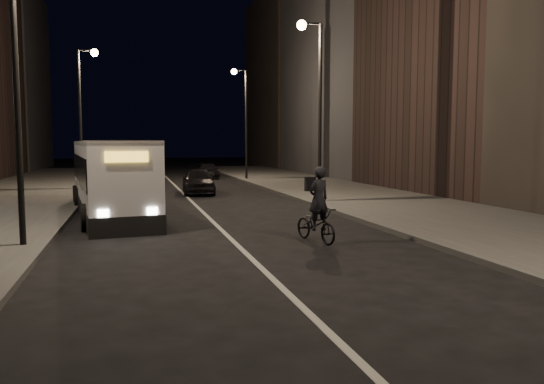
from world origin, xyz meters
TOP-DOWN VIEW (x-y plane):
  - ground at (0.00, 0.00)m, footprint 180.00×180.00m
  - sidewalk_right at (8.50, 14.00)m, footprint 7.00×70.00m
  - building_row_right at (16.00, 27.50)m, footprint 8.00×61.00m
  - streetlight_right_mid at (5.33, 12.00)m, footprint 1.20×0.44m
  - streetlight_right_far at (5.33, 28.00)m, footprint 1.20×0.44m
  - streetlight_left_near at (-5.33, 4.00)m, footprint 1.20×0.44m
  - streetlight_left_far at (-5.33, 22.00)m, footprint 1.20×0.44m
  - city_bus at (-3.60, 10.64)m, footprint 3.60×10.94m
  - cyclist_on_bicycle at (2.28, 3.13)m, footprint 1.10×1.99m
  - car_near at (0.80, 18.48)m, footprint 2.02×4.36m
  - car_mid at (-2.24, 22.14)m, footprint 1.57×4.39m
  - car_far at (3.14, 31.18)m, footprint 1.85×4.08m

SIDE VIEW (x-z plane):
  - ground at x=0.00m, z-range 0.00..0.00m
  - sidewalk_right at x=8.50m, z-range 0.00..0.16m
  - car_far at x=3.14m, z-range 0.00..1.16m
  - car_mid at x=-2.24m, z-range 0.00..1.44m
  - cyclist_on_bicycle at x=2.28m, z-range -0.36..1.81m
  - car_near at x=0.80m, z-range 0.00..1.45m
  - city_bus at x=-3.60m, z-range 0.13..3.03m
  - streetlight_right_mid at x=5.33m, z-range 1.30..9.42m
  - streetlight_right_far at x=5.33m, z-range 1.30..9.42m
  - streetlight_left_near at x=-5.33m, z-range 1.30..9.42m
  - streetlight_left_far at x=-5.33m, z-range 1.30..9.42m
  - building_row_right at x=16.00m, z-range 0.00..21.00m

